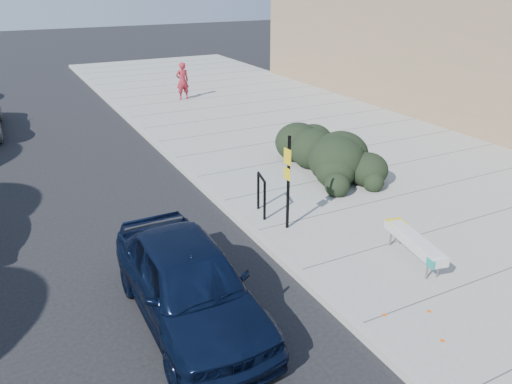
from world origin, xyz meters
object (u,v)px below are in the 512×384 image
(sign_post, at_px, (288,177))
(pedestrian, at_px, (182,81))
(bike_rack, at_px, (261,191))
(sedan_navy, at_px, (189,282))
(bench, at_px, (414,242))

(sign_post, distance_m, pedestrian, 14.72)
(bike_rack, relative_size, sedan_navy, 0.23)
(sign_post, bearing_deg, sedan_navy, -151.83)
(bench, height_order, pedestrian, pedestrian)
(sign_post, bearing_deg, pedestrian, 75.90)
(sedan_navy, bearing_deg, bench, -5.90)
(bench, bearing_deg, pedestrian, 98.50)
(sign_post, relative_size, pedestrian, 1.29)
(bike_rack, relative_size, sign_post, 0.45)
(bench, xyz_separation_m, bike_rack, (-1.81, 3.56, 0.18))
(sign_post, height_order, sedan_navy, sign_post)
(sedan_navy, relative_size, pedestrian, 2.55)
(bike_rack, distance_m, sign_post, 1.22)
(bench, height_order, bike_rack, bike_rack)
(bench, relative_size, sign_post, 0.82)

